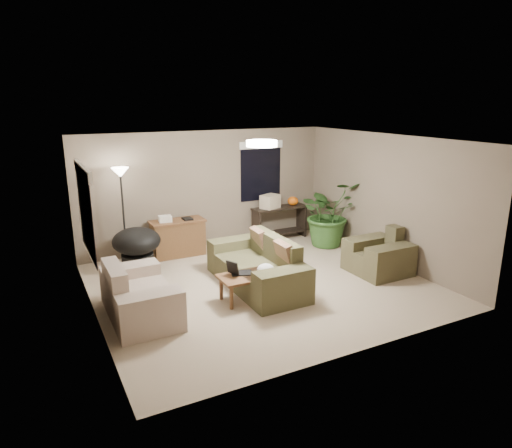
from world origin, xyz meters
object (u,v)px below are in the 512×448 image
main_sofa (259,269)px  desk (178,238)px  cat_scratching_post (369,256)px  coffee_table (250,278)px  console_table (280,220)px  floor_lamp (121,184)px  loveseat (138,298)px  papasan_chair (137,245)px  armchair (379,257)px  houseplant (328,220)px

main_sofa → desk: (-0.74, 2.15, 0.08)m
main_sofa → cat_scratching_post: size_ratio=4.40×
coffee_table → console_table: bearing=51.9°
coffee_table → floor_lamp: (-1.43, 2.49, 1.24)m
coffee_table → console_table: console_table is taller
console_table → floor_lamp: bearing=-177.2°
loveseat → main_sofa: bearing=5.8°
floor_lamp → cat_scratching_post: bearing=-28.3°
loveseat → papasan_chair: loveseat is taller
cat_scratching_post → main_sofa: bearing=175.8°
desk → loveseat: bearing=-120.3°
armchair → desk: size_ratio=0.91×
coffee_table → console_table: size_ratio=0.77×
floor_lamp → houseplant: floor_lamp is taller
desk → console_table: (2.45, 0.08, 0.06)m
papasan_chair → houseplant: 4.11m
loveseat → floor_lamp: 2.64m
main_sofa → papasan_chair: size_ratio=2.08×
papasan_chair → floor_lamp: bearing=117.4°
cat_scratching_post → desk: bearing=142.8°
main_sofa → cat_scratching_post: main_sofa is taller
loveseat → coffee_table: (1.75, -0.22, 0.06)m
cat_scratching_post → coffee_table: bearing=-174.4°
coffee_table → console_table: (2.09, 2.66, 0.08)m
floor_lamp → cat_scratching_post: floor_lamp is taller
loveseat → armchair: size_ratio=1.60×
desk → houseplant: houseplant is taller
loveseat → papasan_chair: 2.05m
main_sofa → coffee_table: (-0.38, -0.43, 0.06)m
loveseat → floor_lamp: bearing=82.2°
armchair → coffee_table: armchair is taller
desk → floor_lamp: (-1.07, -0.10, 1.22)m
coffee_table → cat_scratching_post: 2.71m
desk → floor_lamp: bearing=-174.8°
desk → cat_scratching_post: desk is taller
desk → cat_scratching_post: (3.05, -2.32, -0.16)m
coffee_table → desk: bearing=97.9°
armchair → console_table: bearing=101.8°
coffee_table → desk: desk is taller
papasan_chair → cat_scratching_post: (3.98, -1.94, -0.25)m
armchair → desk: bearing=138.9°
papasan_chair → floor_lamp: floor_lamp is taller
armchair → console_table: (-0.56, 2.70, 0.14)m
main_sofa → papasan_chair: main_sofa is taller
floor_lamp → houseplant: 4.41m
armchair → console_table: 2.76m
main_sofa → cat_scratching_post: 2.32m
desk → console_table: same height
main_sofa → floor_lamp: (-1.81, 2.06, 1.30)m
main_sofa → loveseat: (-2.13, -0.22, 0.00)m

